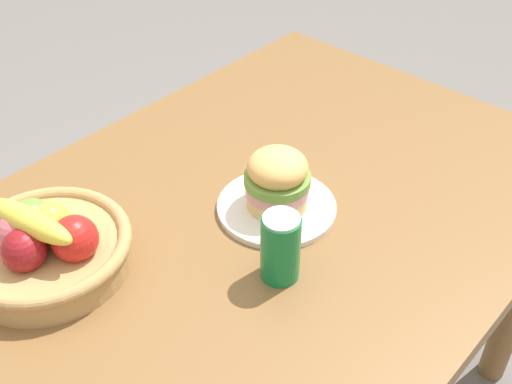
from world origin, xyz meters
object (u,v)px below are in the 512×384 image
at_px(sandwich, 277,180).
at_px(soda_can, 280,247).
at_px(plate, 277,207).
at_px(fruit_basket, 44,245).

height_order(sandwich, soda_can, sandwich).
xyz_separation_m(plate, fruit_basket, (-0.37, 0.19, 0.04)).
distance_m(soda_can, fruit_basket, 0.39).
bearing_deg(plate, fruit_basket, 152.38).
xyz_separation_m(sandwich, fruit_basket, (-0.37, 0.19, -0.02)).
distance_m(sandwich, soda_can, 0.17).
bearing_deg(soda_can, sandwich, 42.10).
relative_size(plate, fruit_basket, 0.78).
distance_m(plate, soda_can, 0.18).
height_order(sandwich, fruit_basket, fruit_basket).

